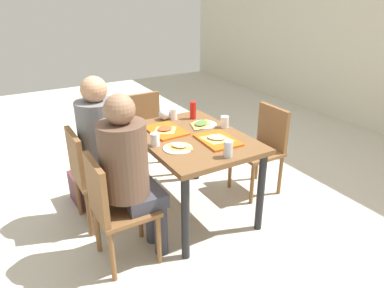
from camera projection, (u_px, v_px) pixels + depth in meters
ground_plane at (192, 211)px, 3.19m from camera, size 10.00×10.00×0.02m
main_table at (192, 147)px, 2.94m from camera, size 1.11×0.81×0.72m
chair_near_left at (90, 171)px, 2.85m from camera, size 0.40×0.40×0.83m
chair_near_right at (113, 204)px, 2.41m from camera, size 0.40×0.40×0.83m
chair_far_side at (264, 144)px, 3.36m from camera, size 0.40×0.40×0.83m
chair_left_end at (147, 128)px, 3.74m from camera, size 0.40×0.40×0.83m
person_in_red at (104, 140)px, 2.81m from camera, size 0.32×0.42×1.24m
person_in_brown_jacket at (130, 167)px, 2.38m from camera, size 0.32×0.42×1.24m
tray_red_near at (166, 131)px, 2.98m from camera, size 0.37×0.28×0.02m
tray_red_far at (218, 140)px, 2.80m from camera, size 0.37×0.28×0.02m
paper_plate_center at (204, 124)px, 3.13m from camera, size 0.22×0.22×0.01m
paper_plate_near_edge at (178, 148)px, 2.66m from camera, size 0.22×0.22×0.01m
pizza_slice_a at (165, 129)px, 2.97m from camera, size 0.20×0.21×0.02m
pizza_slice_b at (217, 138)px, 2.79m from camera, size 0.26×0.26×0.02m
pizza_slice_c at (201, 124)px, 3.11m from camera, size 0.25×0.26×0.02m
pizza_slice_d at (180, 146)px, 2.67m from camera, size 0.22×0.21×0.02m
plastic_cup_a at (225, 122)px, 3.06m from camera, size 0.07×0.07×0.10m
plastic_cup_b at (155, 140)px, 2.70m from camera, size 0.07×0.07×0.10m
plastic_cup_c at (173, 114)px, 3.25m from camera, size 0.07×0.07×0.10m
soda_can at (228, 149)px, 2.51m from camera, size 0.07×0.07×0.12m
condiment_bottle at (193, 110)px, 3.25m from camera, size 0.06×0.06×0.16m
foil_bundle at (164, 114)px, 3.24m from camera, size 0.10×0.10×0.10m
handbag at (82, 189)px, 3.25m from camera, size 0.33×0.17×0.28m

